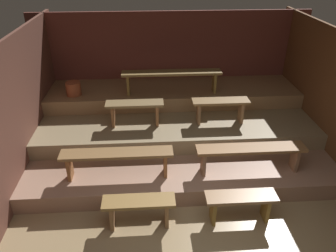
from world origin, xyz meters
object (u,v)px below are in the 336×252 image
Objects in this scene: bench_middle_right at (220,106)px; bench_middle_left at (135,108)px; bench_lower_left at (117,157)px; bench_floor_right at (240,202)px; bench_upper_center at (172,75)px; bench_floor_left at (139,206)px; pail_upper at (74,89)px; bench_lower_right at (251,152)px.

bench_middle_left is at bearing 180.00° from bench_middle_right.
bench_middle_right is at bearing 32.44° from bench_lower_left.
bench_floor_right is at bearing -23.86° from bench_lower_left.
bench_upper_center is (0.73, 0.79, 0.32)m from bench_middle_left.
bench_middle_right is (1.57, 0.00, 0.00)m from bench_middle_left.
bench_floor_left is at bearing 180.00° from bench_floor_right.
bench_floor_left is 3.10m from pail_upper.
bench_lower_left is 1.66× the size of bench_middle_right.
pail_upper reaches higher than bench_floor_right.
bench_middle_right reaches higher than bench_lower_right.
bench_lower_right is 5.92× the size of pail_upper.
bench_lower_right reaches higher than bench_floor_left.
bench_middle_left is (-1.83, 1.16, 0.26)m from bench_lower_right.
bench_floor_right is (1.43, 0.00, 0.00)m from bench_floor_left.
bench_upper_center is (-1.10, 1.95, 0.58)m from bench_lower_right.
pail_upper is (-3.06, 1.96, 0.35)m from bench_lower_right.
bench_lower_left and bench_lower_right have the same top height.
bench_floor_right is 1.95m from bench_lower_left.
bench_upper_center is at bearing 136.96° from bench_middle_right.
bench_floor_right is 2.97m from bench_upper_center.
bench_floor_right is at bearing -92.11° from bench_middle_right.
bench_floor_left is at bearing -87.89° from bench_middle_left.
bench_lower_right is 1.66× the size of bench_middle_left.
bench_lower_left is 1.00× the size of bench_lower_right.
bench_lower_left is at bearing -147.56° from bench_middle_right.
bench_floor_left is 1.00× the size of bench_floor_right.
bench_upper_center reaches higher than bench_middle_left.
bench_middle_right reaches higher than bench_floor_right.
bench_lower_right is 3.65m from pail_upper.
bench_middle_left is (-1.50, 1.94, 0.57)m from bench_floor_right.
pail_upper reaches higher than bench_lower_left.
bench_floor_right is 0.96× the size of bench_middle_right.
pail_upper is at bearing 179.73° from bench_upper_center.
bench_lower_right is at bearing -77.38° from bench_middle_right.
bench_floor_right is 3.44× the size of pail_upper.
bench_lower_left is (-0.33, 0.78, 0.31)m from bench_floor_left.
bench_lower_left is 1.66× the size of bench_middle_left.
bench_floor_left is at bearing -127.66° from bench_middle_right.
bench_middle_left reaches higher than bench_floor_left.
bench_middle_right is 0.53× the size of bench_upper_center.
bench_middle_right is (1.83, 1.16, 0.26)m from bench_lower_left.
bench_lower_right is (1.76, 0.78, 0.31)m from bench_floor_left.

